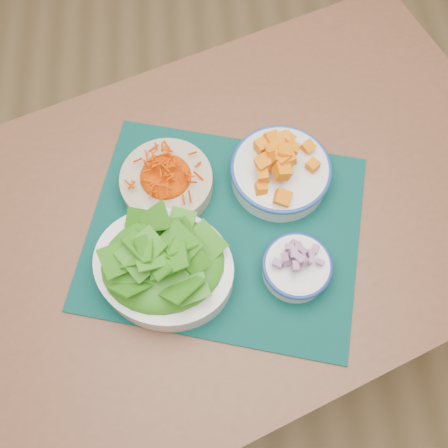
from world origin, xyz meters
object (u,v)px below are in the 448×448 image
object	(u,v)px
table	(241,227)
onion_bowl	(297,266)
lettuce_bowl	(163,264)
squash_bowl	(281,169)
placemat	(224,231)
carrot_bowl	(166,179)

from	to	relation	value
table	onion_bowl	world-z (taller)	onion_bowl
lettuce_bowl	onion_bowl	size ratio (longest dim) A/B	2.17
table	squash_bowl	bearing A→B (deg)	12.59
placemat	carrot_bowl	distance (m)	0.15
table	lettuce_bowl	distance (m)	0.25
squash_bowl	lettuce_bowl	distance (m)	0.29
table	lettuce_bowl	xyz separation A→B (m)	(-0.15, -0.13, 0.16)
placemat	squash_bowl	size ratio (longest dim) A/B	2.31
placemat	onion_bowl	world-z (taller)	onion_bowl
carrot_bowl	squash_bowl	distance (m)	0.22
table	placemat	distance (m)	0.12
lettuce_bowl	onion_bowl	distance (m)	0.23
carrot_bowl	lettuce_bowl	world-z (taller)	lettuce_bowl
carrot_bowl	onion_bowl	bearing A→B (deg)	-40.74
placemat	squash_bowl	distance (m)	0.16
squash_bowl	onion_bowl	distance (m)	0.19
onion_bowl	placemat	bearing A→B (deg)	142.87
table	onion_bowl	distance (m)	0.22
placemat	lettuce_bowl	size ratio (longest dim) A/B	1.62
table	carrot_bowl	bearing A→B (deg)	140.15
table	squash_bowl	world-z (taller)	squash_bowl
placemat	carrot_bowl	size ratio (longest dim) A/B	2.34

